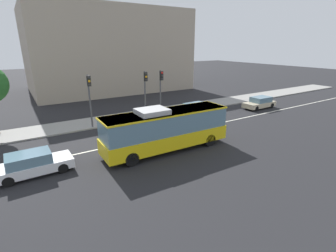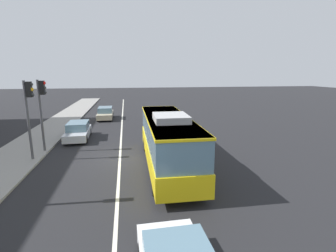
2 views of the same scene
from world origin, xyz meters
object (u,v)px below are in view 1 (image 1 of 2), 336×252
sedan_silver (194,110)px  sedan_white (33,164)px  traffic_light_far_corner (145,87)px  sedan_beige (260,103)px  traffic_light_mid_block (90,92)px  traffic_light_near_corner (161,86)px  transit_bus (166,128)px

sedan_silver → sedan_white: bearing=16.0°
sedan_white → traffic_light_far_corner: bearing=30.3°
sedan_silver → sedan_beige: size_ratio=1.01×
sedan_white → sedan_beige: (26.33, 3.75, 0.00)m
sedan_white → sedan_beige: 26.59m
sedan_beige → traffic_light_mid_block: 21.02m
sedan_silver → traffic_light_near_corner: 4.75m
sedan_white → sedan_beige: bearing=6.9°
transit_bus → traffic_light_mid_block: bearing=113.1°
sedan_beige → traffic_light_mid_block: traffic_light_mid_block is taller
transit_bus → sedan_white: size_ratio=2.21×
traffic_light_mid_block → traffic_light_near_corner: bearing=88.6°
sedan_silver → transit_bus: bearing=38.4°
transit_bus → sedan_silver: bearing=41.0°
sedan_beige → traffic_light_far_corner: (-14.63, 3.41, 2.84)m
traffic_light_near_corner → traffic_light_mid_block: 7.73m
traffic_light_near_corner → traffic_light_far_corner: 1.81m
traffic_light_far_corner → traffic_light_near_corner: bearing=86.6°
sedan_white → sedan_silver: (16.94, 5.35, 0.00)m
sedan_white → transit_bus: bearing=-8.8°
traffic_light_near_corner → sedan_silver: bearing=66.5°
transit_bus → traffic_light_far_corner: traffic_light_far_corner is taller
sedan_white → traffic_light_mid_block: (5.76, 7.05, 2.84)m
traffic_light_far_corner → traffic_light_mid_block: bearing=-85.6°
traffic_light_near_corner → traffic_light_far_corner: (-1.79, 0.21, 0.00)m
sedan_beige → traffic_light_mid_block: size_ratio=0.87×
sedan_silver → traffic_light_mid_block: (-11.18, 1.70, 2.84)m
traffic_light_far_corner → transit_bus: bearing=-13.8°
sedan_beige → traffic_light_near_corner: size_ratio=0.87×
traffic_light_near_corner → traffic_light_mid_block: (-7.72, 0.11, 0.00)m
sedan_silver → sedan_beige: same height
sedan_silver → traffic_light_near_corner: traffic_light_near_corner is taller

